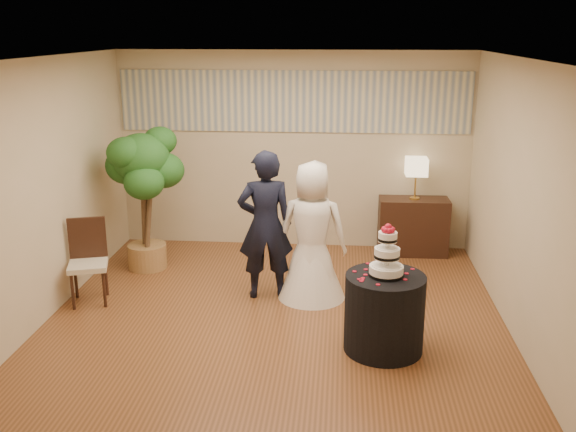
# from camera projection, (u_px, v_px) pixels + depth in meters

# --- Properties ---
(floor) EXTENTS (5.00, 5.00, 0.00)m
(floor) POSITION_uv_depth(u_px,v_px,m) (276.00, 316.00, 7.14)
(floor) COLOR brown
(floor) RESTS_ON ground
(ceiling) EXTENTS (5.00, 5.00, 0.00)m
(ceiling) POSITION_uv_depth(u_px,v_px,m) (275.00, 58.00, 6.35)
(ceiling) COLOR white
(ceiling) RESTS_ON wall_back
(wall_back) EXTENTS (5.00, 0.06, 2.80)m
(wall_back) POSITION_uv_depth(u_px,v_px,m) (294.00, 151.00, 9.13)
(wall_back) COLOR #C8B794
(wall_back) RESTS_ON ground
(wall_front) EXTENTS (5.00, 0.06, 2.80)m
(wall_front) POSITION_uv_depth(u_px,v_px,m) (237.00, 286.00, 4.36)
(wall_front) COLOR #C8B794
(wall_front) RESTS_ON ground
(wall_left) EXTENTS (0.06, 5.00, 2.80)m
(wall_left) POSITION_uv_depth(u_px,v_px,m) (46.00, 190.00, 6.95)
(wall_left) COLOR #C8B794
(wall_left) RESTS_ON ground
(wall_right) EXTENTS (0.06, 5.00, 2.80)m
(wall_right) POSITION_uv_depth(u_px,v_px,m) (519.00, 200.00, 6.54)
(wall_right) COLOR #C8B794
(wall_right) RESTS_ON ground
(mural_border) EXTENTS (4.90, 0.02, 0.85)m
(mural_border) POSITION_uv_depth(u_px,v_px,m) (294.00, 102.00, 8.92)
(mural_border) COLOR #ACAF9F
(mural_border) RESTS_ON wall_back
(groom) EXTENTS (0.71, 0.54, 1.77)m
(groom) POSITION_uv_depth(u_px,v_px,m) (265.00, 225.00, 7.44)
(groom) COLOR black
(groom) RESTS_ON floor
(bride) EXTENTS (0.87, 0.87, 1.65)m
(bride) POSITION_uv_depth(u_px,v_px,m) (312.00, 231.00, 7.43)
(bride) COLOR white
(bride) RESTS_ON floor
(cake_table) EXTENTS (0.84, 0.84, 0.79)m
(cake_table) POSITION_uv_depth(u_px,v_px,m) (384.00, 313.00, 6.30)
(cake_table) COLOR black
(cake_table) RESTS_ON floor
(wedding_cake) EXTENTS (0.34, 0.34, 0.53)m
(wedding_cake) POSITION_uv_depth(u_px,v_px,m) (387.00, 250.00, 6.11)
(wedding_cake) COLOR white
(wedding_cake) RESTS_ON cake_table
(console) EXTENTS (0.97, 0.44, 0.80)m
(console) POSITION_uv_depth(u_px,v_px,m) (413.00, 226.00, 9.02)
(console) COLOR black
(console) RESTS_ON floor
(table_lamp) EXTENTS (0.29, 0.29, 0.58)m
(table_lamp) POSITION_uv_depth(u_px,v_px,m) (416.00, 179.00, 8.83)
(table_lamp) COLOR #D0B789
(table_lamp) RESTS_ON console
(ficus_tree) EXTENTS (1.28, 1.28, 1.91)m
(ficus_tree) POSITION_uv_depth(u_px,v_px,m) (144.00, 199.00, 8.32)
(ficus_tree) COLOR #235A1E
(ficus_tree) RESTS_ON floor
(side_chair) EXTENTS (0.56, 0.58, 0.98)m
(side_chair) POSITION_uv_depth(u_px,v_px,m) (88.00, 263.00, 7.37)
(side_chair) COLOR black
(side_chair) RESTS_ON floor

